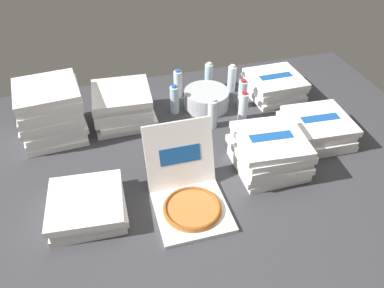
{
  "coord_description": "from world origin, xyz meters",
  "views": [
    {
      "loc": [
        -0.53,
        -1.61,
        1.58
      ],
      "look_at": [
        -0.05,
        0.1,
        0.14
      ],
      "focal_mm": 36.45,
      "sensor_mm": 36.0,
      "label": 1
    }
  ],
  "objects_px": {
    "ice_bucket": "(206,99)",
    "water_bottle_0": "(175,100)",
    "open_pizza_box": "(189,194)",
    "water_bottle_4": "(243,106)",
    "water_bottle_2": "(242,94)",
    "pizza_stack_left_far": "(269,153)",
    "pizza_stack_left_mid": "(122,106)",
    "pizza_stack_right_near": "(87,205)",
    "water_bottle_5": "(232,79)",
    "pizza_stack_left_near": "(317,129)",
    "water_bottle_6": "(209,76)",
    "pizza_stack_right_mid": "(273,85)",
    "water_bottle_1": "(212,114)",
    "pizza_stack_right_far": "(51,112)",
    "water_bottle_3": "(178,84)"
  },
  "relations": [
    {
      "from": "pizza_stack_left_far",
      "to": "ice_bucket",
      "type": "bearing_deg",
      "value": 101.47
    },
    {
      "from": "pizza_stack_left_mid",
      "to": "water_bottle_4",
      "type": "bearing_deg",
      "value": -14.92
    },
    {
      "from": "water_bottle_0",
      "to": "water_bottle_1",
      "type": "height_order",
      "value": "same"
    },
    {
      "from": "open_pizza_box",
      "to": "water_bottle_4",
      "type": "distance_m",
      "value": 0.88
    },
    {
      "from": "pizza_stack_right_near",
      "to": "pizza_stack_left_far",
      "type": "bearing_deg",
      "value": 3.72
    },
    {
      "from": "ice_bucket",
      "to": "water_bottle_2",
      "type": "bearing_deg",
      "value": -14.67
    },
    {
      "from": "pizza_stack_left_far",
      "to": "water_bottle_5",
      "type": "height_order",
      "value": "pizza_stack_left_far"
    },
    {
      "from": "water_bottle_2",
      "to": "water_bottle_5",
      "type": "height_order",
      "value": "same"
    },
    {
      "from": "open_pizza_box",
      "to": "pizza_stack_right_mid",
      "type": "distance_m",
      "value": 1.28
    },
    {
      "from": "open_pizza_box",
      "to": "water_bottle_6",
      "type": "distance_m",
      "value": 1.22
    },
    {
      "from": "pizza_stack_left_mid",
      "to": "water_bottle_2",
      "type": "relative_size",
      "value": 1.95
    },
    {
      "from": "open_pizza_box",
      "to": "pizza_stack_left_mid",
      "type": "distance_m",
      "value": 0.9
    },
    {
      "from": "water_bottle_2",
      "to": "water_bottle_6",
      "type": "distance_m",
      "value": 0.35
    },
    {
      "from": "water_bottle_4",
      "to": "water_bottle_6",
      "type": "relative_size",
      "value": 1.0
    },
    {
      "from": "pizza_stack_left_near",
      "to": "water_bottle_0",
      "type": "xyz_separation_m",
      "value": [
        -0.81,
        0.55,
        0.02
      ]
    },
    {
      "from": "pizza_stack_right_mid",
      "to": "water_bottle_5",
      "type": "relative_size",
      "value": 1.91
    },
    {
      "from": "pizza_stack_left_near",
      "to": "ice_bucket",
      "type": "distance_m",
      "value": 0.8
    },
    {
      "from": "open_pizza_box",
      "to": "pizza_stack_right_far",
      "type": "height_order",
      "value": "open_pizza_box"
    },
    {
      "from": "water_bottle_2",
      "to": "open_pizza_box",
      "type": "bearing_deg",
      "value": -127.56
    },
    {
      "from": "pizza_stack_left_mid",
      "to": "ice_bucket",
      "type": "xyz_separation_m",
      "value": [
        0.6,
        0.01,
        -0.06
      ]
    },
    {
      "from": "water_bottle_2",
      "to": "water_bottle_5",
      "type": "xyz_separation_m",
      "value": [
        0.0,
        0.23,
        0.0
      ]
    },
    {
      "from": "pizza_stack_left_far",
      "to": "water_bottle_6",
      "type": "distance_m",
      "value": 0.98
    },
    {
      "from": "water_bottle_5",
      "to": "water_bottle_6",
      "type": "relative_size",
      "value": 1.0
    },
    {
      "from": "pizza_stack_right_near",
      "to": "ice_bucket",
      "type": "relative_size",
      "value": 1.28
    },
    {
      "from": "pizza_stack_left_near",
      "to": "water_bottle_6",
      "type": "xyz_separation_m",
      "value": [
        -0.47,
        0.8,
        0.02
      ]
    },
    {
      "from": "ice_bucket",
      "to": "water_bottle_5",
      "type": "xyz_separation_m",
      "value": [
        0.25,
        0.16,
        0.04
      ]
    },
    {
      "from": "pizza_stack_left_far",
      "to": "water_bottle_6",
      "type": "bearing_deg",
      "value": 93.13
    },
    {
      "from": "open_pizza_box",
      "to": "water_bottle_1",
      "type": "height_order",
      "value": "open_pizza_box"
    },
    {
      "from": "water_bottle_1",
      "to": "water_bottle_6",
      "type": "bearing_deg",
      "value": 74.88
    },
    {
      "from": "pizza_stack_left_far",
      "to": "pizza_stack_right_near",
      "type": "xyz_separation_m",
      "value": [
        -1.05,
        -0.07,
        -0.06
      ]
    },
    {
      "from": "ice_bucket",
      "to": "pizza_stack_right_mid",
      "type": "bearing_deg",
      "value": 2.22
    },
    {
      "from": "pizza_stack_right_mid",
      "to": "water_bottle_0",
      "type": "relative_size",
      "value": 1.91
    },
    {
      "from": "water_bottle_2",
      "to": "pizza_stack_left_far",
      "type": "bearing_deg",
      "value": -98.44
    },
    {
      "from": "ice_bucket",
      "to": "water_bottle_0",
      "type": "height_order",
      "value": "water_bottle_0"
    },
    {
      "from": "pizza_stack_left_near",
      "to": "pizza_stack_right_mid",
      "type": "distance_m",
      "value": 0.58
    },
    {
      "from": "water_bottle_1",
      "to": "water_bottle_3",
      "type": "bearing_deg",
      "value": 105.39
    },
    {
      "from": "water_bottle_2",
      "to": "pizza_stack_right_mid",
      "type": "bearing_deg",
      "value": 16.74
    },
    {
      "from": "pizza_stack_right_mid",
      "to": "pizza_stack_left_mid",
      "type": "bearing_deg",
      "value": -178.63
    },
    {
      "from": "water_bottle_2",
      "to": "water_bottle_4",
      "type": "bearing_deg",
      "value": -109.72
    },
    {
      "from": "open_pizza_box",
      "to": "water_bottle_5",
      "type": "height_order",
      "value": "open_pizza_box"
    },
    {
      "from": "pizza_stack_left_near",
      "to": "pizza_stack_left_far",
      "type": "distance_m",
      "value": 0.46
    },
    {
      "from": "pizza_stack_left_mid",
      "to": "pizza_stack_right_mid",
      "type": "relative_size",
      "value": 1.02
    },
    {
      "from": "ice_bucket",
      "to": "water_bottle_2",
      "type": "relative_size",
      "value": 1.48
    },
    {
      "from": "water_bottle_3",
      "to": "water_bottle_4",
      "type": "xyz_separation_m",
      "value": [
        0.35,
        -0.42,
        0.0
      ]
    },
    {
      "from": "open_pizza_box",
      "to": "pizza_stack_left_far",
      "type": "xyz_separation_m",
      "value": [
        0.53,
        0.14,
        0.05
      ]
    },
    {
      "from": "pizza_stack_left_near",
      "to": "water_bottle_3",
      "type": "bearing_deg",
      "value": 133.84
    },
    {
      "from": "pizza_stack_right_near",
      "to": "pizza_stack_right_far",
      "type": "bearing_deg",
      "value": 101.54
    },
    {
      "from": "water_bottle_4",
      "to": "open_pizza_box",
      "type": "bearing_deg",
      "value": -130.84
    },
    {
      "from": "pizza_stack_left_near",
      "to": "water_bottle_6",
      "type": "distance_m",
      "value": 0.93
    },
    {
      "from": "water_bottle_3",
      "to": "water_bottle_6",
      "type": "distance_m",
      "value": 0.26
    }
  ]
}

